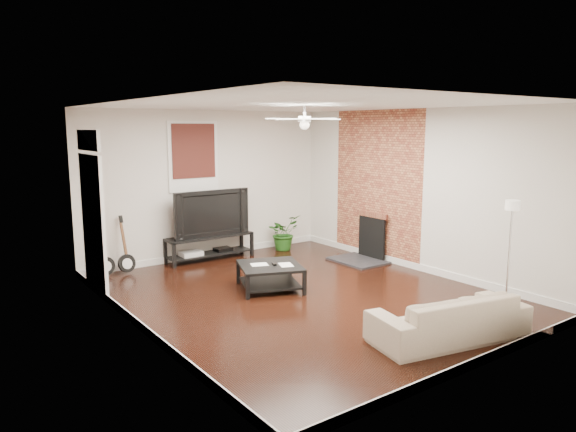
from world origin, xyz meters
name	(u,v)px	position (x,y,z in m)	size (l,w,h in m)	color
room	(304,203)	(0.00, 0.00, 1.40)	(5.01, 6.01, 2.81)	black
brick_accent	(377,186)	(2.49, 1.00, 1.40)	(0.02, 2.20, 2.80)	brown
fireplace	(364,237)	(2.20, 1.00, 0.46)	(0.80, 1.10, 0.92)	black
window_back	(194,156)	(-0.30, 2.97, 1.95)	(1.00, 0.06, 1.30)	#3B1810
door_left	(94,212)	(-2.46, 1.90, 1.25)	(0.08, 1.00, 2.50)	white
tv_stand	(210,247)	(-0.11, 2.78, 0.24)	(1.69, 0.45, 0.47)	black
tv	(208,212)	(-0.11, 2.80, 0.90)	(1.51, 0.20, 0.87)	black
coffee_table	(270,277)	(-0.22, 0.56, 0.19)	(0.92, 0.92, 0.39)	black
sofa	(449,317)	(0.37, -2.33, 0.28)	(1.90, 0.74, 0.56)	#BDAA8D
floor_lamp	(509,258)	(1.72, -2.23, 0.78)	(0.26, 0.26, 1.55)	silver
potted_plant	(283,233)	(1.49, 2.62, 0.36)	(0.64, 0.56, 0.72)	#205618
guitar_left	(105,247)	(-2.08, 2.75, 0.50)	(0.31, 0.22, 1.01)	black
guitar_right	(126,245)	(-1.73, 2.72, 0.50)	(0.31, 0.22, 1.01)	black
ceiling_fan	(305,119)	(0.00, 0.00, 2.60)	(1.24, 1.24, 0.32)	white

